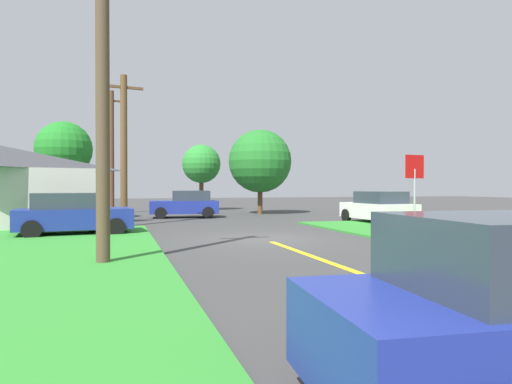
# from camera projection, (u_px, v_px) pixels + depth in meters

# --- Properties ---
(ground_plane) EXTENTS (120.00, 120.00, 0.00)m
(ground_plane) POSITION_uv_depth(u_px,v_px,m) (263.00, 239.00, 16.34)
(ground_plane) COLOR #3D3D3D
(lane_stripe_center) EXTENTS (0.20, 14.00, 0.01)m
(lane_stripe_center) POSITION_uv_depth(u_px,v_px,m) (390.00, 284.00, 8.68)
(lane_stripe_center) COLOR yellow
(lane_stripe_center) RESTS_ON ground
(stop_sign) EXTENTS (0.81, 0.15, 2.97)m
(stop_sign) POSITION_uv_depth(u_px,v_px,m) (415.00, 179.00, 16.06)
(stop_sign) COLOR #9EA0A8
(stop_sign) RESTS_ON ground
(car_on_crossroad) EXTENTS (2.32, 4.31, 1.62)m
(car_on_crossroad) POSITION_uv_depth(u_px,v_px,m) (378.00, 207.00, 23.19)
(car_on_crossroad) COLOR white
(car_on_crossroad) RESTS_ON ground
(car_approaching_junction) EXTENTS (4.19, 2.35, 1.62)m
(car_approaching_junction) POSITION_uv_depth(u_px,v_px,m) (186.00, 204.00, 27.57)
(car_approaching_junction) COLOR navy
(car_approaching_junction) RESTS_ON ground
(parked_car_near_building) EXTENTS (4.38, 2.50, 1.62)m
(parked_car_near_building) POSITION_uv_depth(u_px,v_px,m) (72.00, 214.00, 17.52)
(parked_car_near_building) COLOR navy
(parked_car_near_building) RESTS_ON ground
(utility_pole_near) EXTENTS (1.80, 0.32, 8.13)m
(utility_pole_near) POSITION_uv_depth(u_px,v_px,m) (103.00, 88.00, 10.78)
(utility_pole_near) COLOR brown
(utility_pole_near) RESTS_ON ground
(utility_pole_mid) EXTENTS (1.80, 0.40, 7.05)m
(utility_pole_mid) POSITION_uv_depth(u_px,v_px,m) (124.00, 149.00, 21.41)
(utility_pole_mid) COLOR brown
(utility_pole_mid) RESTS_ON ground
(utility_pole_far) EXTENTS (1.78, 0.54, 8.46)m
(utility_pole_far) POSITION_uv_depth(u_px,v_px,m) (111.00, 151.00, 31.66)
(utility_pole_far) COLOR brown
(utility_pole_far) RESTS_ON ground
(oak_tree_left) EXTENTS (4.28, 4.28, 5.74)m
(oak_tree_left) POSITION_uv_depth(u_px,v_px,m) (260.00, 161.00, 31.22)
(oak_tree_left) COLOR brown
(oak_tree_left) RESTS_ON ground
(pine_tree_center) EXTENTS (3.02, 3.02, 5.17)m
(pine_tree_center) POSITION_uv_depth(u_px,v_px,m) (201.00, 164.00, 36.06)
(pine_tree_center) COLOR brown
(pine_tree_center) RESTS_ON ground
(oak_tree_right) EXTENTS (3.03, 3.03, 5.43)m
(oak_tree_right) POSITION_uv_depth(u_px,v_px,m) (64.00, 150.00, 25.17)
(oak_tree_right) COLOR brown
(oak_tree_right) RESTS_ON ground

